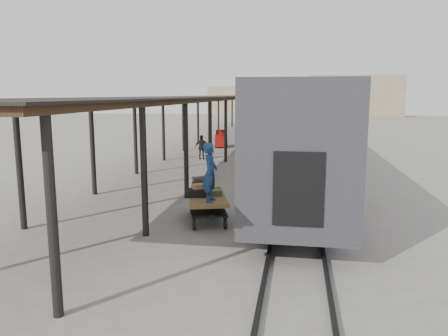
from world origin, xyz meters
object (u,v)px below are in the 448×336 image
Objects in this scene: porter at (210,172)px; pedestrian at (202,147)px; baggage_cart at (207,202)px; luggage_tug at (221,139)px.

porter is 15.11m from pedestrian.
porter reaches higher than baggage_cart.
luggage_tug is 1.05× the size of pedestrian.
luggage_tug is 0.89× the size of porter.
baggage_cart is at bearing 20.60° from porter.
pedestrian reaches higher than baggage_cart.
porter is (0.25, -0.65, 1.16)m from baggage_cart.
baggage_cart is at bearing 95.54° from pedestrian.
porter is 1.17× the size of pedestrian.
luggage_tug reaches higher than baggage_cart.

